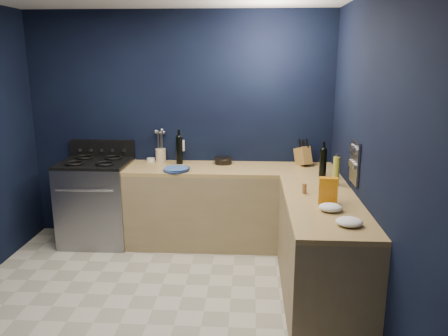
# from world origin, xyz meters

# --- Properties ---
(floor) EXTENTS (3.50, 3.50, 0.02)m
(floor) POSITION_xyz_m (0.00, 0.00, -0.01)
(floor) COLOR #B2AC9C
(floor) RESTS_ON ground
(wall_back) EXTENTS (3.50, 0.02, 2.60)m
(wall_back) POSITION_xyz_m (0.00, 1.76, 1.30)
(wall_back) COLOR black
(wall_back) RESTS_ON ground
(wall_right) EXTENTS (0.02, 3.50, 2.60)m
(wall_right) POSITION_xyz_m (1.76, 0.00, 1.30)
(wall_right) COLOR black
(wall_right) RESTS_ON ground
(wall_front) EXTENTS (3.50, 0.02, 2.60)m
(wall_front) POSITION_xyz_m (0.00, -1.76, 1.30)
(wall_front) COLOR black
(wall_front) RESTS_ON ground
(cab_back) EXTENTS (2.30, 0.63, 0.86)m
(cab_back) POSITION_xyz_m (0.60, 1.44, 0.43)
(cab_back) COLOR #8C7954
(cab_back) RESTS_ON floor
(top_back) EXTENTS (2.30, 0.63, 0.04)m
(top_back) POSITION_xyz_m (0.60, 1.44, 0.88)
(top_back) COLOR olive
(top_back) RESTS_ON cab_back
(cab_right) EXTENTS (0.63, 1.67, 0.86)m
(cab_right) POSITION_xyz_m (1.44, 0.29, 0.43)
(cab_right) COLOR #8C7954
(cab_right) RESTS_ON floor
(top_right) EXTENTS (0.63, 1.67, 0.04)m
(top_right) POSITION_xyz_m (1.44, 0.29, 0.88)
(top_right) COLOR olive
(top_right) RESTS_ON cab_right
(gas_range) EXTENTS (0.76, 0.66, 0.92)m
(gas_range) POSITION_xyz_m (-0.93, 1.42, 0.46)
(gas_range) COLOR gray
(gas_range) RESTS_ON floor
(oven_door) EXTENTS (0.59, 0.02, 0.42)m
(oven_door) POSITION_xyz_m (-0.93, 1.10, 0.45)
(oven_door) COLOR black
(oven_door) RESTS_ON gas_range
(cooktop) EXTENTS (0.76, 0.66, 0.03)m
(cooktop) POSITION_xyz_m (-0.93, 1.42, 0.94)
(cooktop) COLOR black
(cooktop) RESTS_ON gas_range
(backguard) EXTENTS (0.76, 0.06, 0.20)m
(backguard) POSITION_xyz_m (-0.93, 1.72, 1.04)
(backguard) COLOR black
(backguard) RESTS_ON gas_range
(spice_panel) EXTENTS (0.02, 0.28, 0.38)m
(spice_panel) POSITION_xyz_m (1.74, 0.55, 1.18)
(spice_panel) COLOR gray
(spice_panel) RESTS_ON wall_right
(wall_outlet) EXTENTS (0.09, 0.02, 0.13)m
(wall_outlet) POSITION_xyz_m (0.00, 1.74, 1.08)
(wall_outlet) COLOR white
(wall_outlet) RESTS_ON wall_back
(plate_stack) EXTENTS (0.34, 0.34, 0.03)m
(plate_stack) POSITION_xyz_m (0.02, 1.24, 0.92)
(plate_stack) COLOR #27598C
(plate_stack) RESTS_ON top_back
(ramekin) EXTENTS (0.10, 0.10, 0.04)m
(ramekin) POSITION_xyz_m (-0.35, 1.69, 0.92)
(ramekin) COLOR white
(ramekin) RESTS_ON top_back
(utensil_crock) EXTENTS (0.14, 0.14, 0.15)m
(utensil_crock) POSITION_xyz_m (-0.23, 1.69, 0.97)
(utensil_crock) COLOR beige
(utensil_crock) RESTS_ON top_back
(wine_bottle_back) EXTENTS (0.08, 0.08, 0.31)m
(wine_bottle_back) POSITION_xyz_m (0.01, 1.58, 1.06)
(wine_bottle_back) COLOR black
(wine_bottle_back) RESTS_ON top_back
(lemon_basket) EXTENTS (0.25, 0.25, 0.08)m
(lemon_basket) POSITION_xyz_m (0.51, 1.60, 0.94)
(lemon_basket) COLOR black
(lemon_basket) RESTS_ON top_back
(knife_block) EXTENTS (0.21, 0.26, 0.25)m
(knife_block) POSITION_xyz_m (1.40, 1.59, 1.00)
(knife_block) COLOR brown
(knife_block) RESTS_ON top_back
(wine_bottle_right) EXTENTS (0.07, 0.07, 0.29)m
(wine_bottle_right) POSITION_xyz_m (1.54, 1.07, 1.04)
(wine_bottle_right) COLOR black
(wine_bottle_right) RESTS_ON top_right
(oil_bottle) EXTENTS (0.07, 0.07, 0.27)m
(oil_bottle) POSITION_xyz_m (1.63, 0.81, 1.04)
(oil_bottle) COLOR #9EA637
(oil_bottle) RESTS_ON top_right
(spice_jar_near) EXTENTS (0.05, 0.05, 0.09)m
(spice_jar_near) POSITION_xyz_m (1.30, 0.50, 0.95)
(spice_jar_near) COLOR olive
(spice_jar_near) RESTS_ON top_right
(spice_jar_far) EXTENTS (0.05, 0.05, 0.08)m
(spice_jar_far) POSITION_xyz_m (1.46, 0.40, 0.94)
(spice_jar_far) COLOR olive
(spice_jar_far) RESTS_ON top_right
(crouton_bag) EXTENTS (0.16, 0.09, 0.22)m
(crouton_bag) POSITION_xyz_m (1.46, 0.22, 1.01)
(crouton_bag) COLOR #AF1808
(crouton_bag) RESTS_ON top_right
(towel_front) EXTENTS (0.23, 0.21, 0.06)m
(towel_front) POSITION_xyz_m (1.45, 0.04, 0.93)
(towel_front) COLOR white
(towel_front) RESTS_ON top_right
(towel_end) EXTENTS (0.25, 0.23, 0.06)m
(towel_end) POSITION_xyz_m (1.53, -0.27, 0.93)
(towel_end) COLOR white
(towel_end) RESTS_ON top_right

